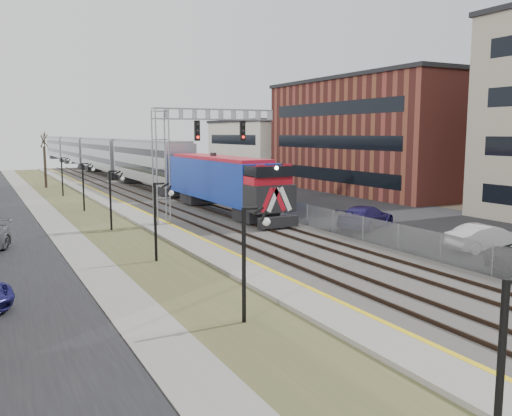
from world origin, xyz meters
TOP-DOWN VIEW (x-y plane):
  - sidewalk at (-7.00, 35.00)m, footprint 2.00×120.00m
  - grass_median at (-4.00, 35.00)m, footprint 4.00×120.00m
  - platform at (-1.00, 35.00)m, footprint 2.00×120.00m
  - ballast_bed at (4.00, 35.00)m, footprint 8.00×120.00m
  - parking_lot at (16.00, 35.00)m, footprint 16.00×120.00m
  - platform_edge at (-0.12, 35.00)m, footprint 0.24×120.00m
  - track_near at (2.00, 35.00)m, footprint 1.58×120.00m
  - track_far at (5.50, 35.00)m, footprint 1.58×120.00m
  - train at (5.50, 78.18)m, footprint 3.00×108.65m
  - signal_gantry at (1.22, 27.99)m, footprint 9.00×1.07m
  - lampposts at (-4.00, 18.29)m, footprint 0.14×62.14m
  - fence at (8.20, 35.00)m, footprint 0.04×120.00m
  - buildings_east at (30.00, 31.18)m, footprint 16.00×76.00m
  - car_lot_b at (12.75, 12.04)m, footprint 4.65×2.21m
  - car_lot_d at (11.47, 20.81)m, footprint 5.72×4.18m
  - car_lot_e at (10.86, 35.63)m, footprint 4.50×2.86m
  - car_lot_f at (13.12, 38.89)m, footprint 4.19×2.86m

SIDE VIEW (x-z plane):
  - parking_lot at x=16.00m, z-range 0.00..0.04m
  - grass_median at x=-4.00m, z-range 0.00..0.06m
  - sidewalk at x=-7.00m, z-range 0.00..0.08m
  - ballast_bed at x=4.00m, z-range 0.00..0.20m
  - platform at x=-1.00m, z-range 0.00..0.24m
  - platform_edge at x=-0.12m, z-range 0.24..0.25m
  - track_near at x=2.00m, z-range 0.20..0.35m
  - track_far at x=5.50m, z-range 0.20..0.35m
  - car_lot_f at x=13.12m, z-range 0.00..1.31m
  - car_lot_e at x=10.86m, z-range 0.00..1.43m
  - car_lot_b at x=12.75m, z-range 0.00..1.47m
  - car_lot_d at x=11.47m, z-range 0.00..1.54m
  - fence at x=8.20m, z-range 0.00..1.60m
  - lampposts at x=-4.00m, z-range 0.00..4.00m
  - train at x=5.50m, z-range 0.28..5.60m
  - signal_gantry at x=1.22m, z-range 1.51..9.66m
  - buildings_east at x=30.00m, z-range -1.19..13.81m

